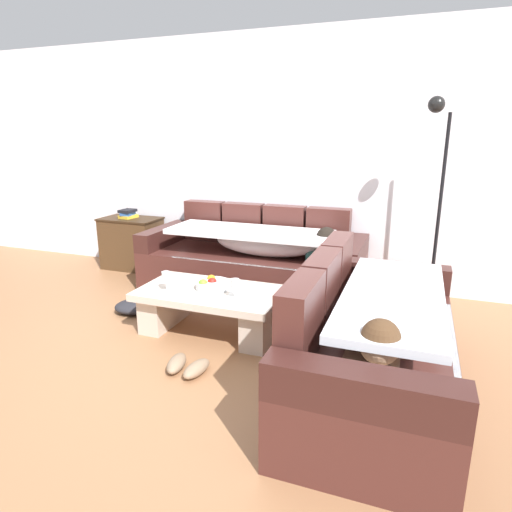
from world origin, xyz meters
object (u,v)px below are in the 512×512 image
object	(u,v)px
open_magazine	(245,296)
floor_lamp	(435,194)
coffee_table	(211,306)
pair_of_shoes	(186,366)
side_cabinet	(132,243)
crumpled_garment	(136,306)
book_stack_on_cabinet	(128,214)
fruit_bowl	(212,284)
wine_glass_near_left	(166,277)
couch_along_wall	(256,260)
couch_near_window	(374,343)
wine_glass_near_right	(235,285)

from	to	relation	value
open_magazine	floor_lamp	world-z (taller)	floor_lamp
coffee_table	pair_of_shoes	bearing A→B (deg)	-79.65
open_magazine	side_cabinet	distance (m)	2.51
coffee_table	open_magazine	bearing A→B (deg)	-7.88
coffee_table	floor_lamp	size ratio (longest dim) A/B	0.62
pair_of_shoes	crumpled_garment	size ratio (longest dim) A/B	0.84
coffee_table	open_magazine	size ratio (longest dim) A/B	4.29
book_stack_on_cabinet	pair_of_shoes	size ratio (longest dim) A/B	0.65
fruit_bowl	side_cabinet	xyz separation A→B (m)	(-1.76, 1.33, -0.10)
wine_glass_near_left	floor_lamp	size ratio (longest dim) A/B	0.09
couch_along_wall	crumpled_garment	distance (m)	1.33
couch_along_wall	couch_near_window	bearing A→B (deg)	-48.14
side_cabinet	floor_lamp	world-z (taller)	floor_lamp
wine_glass_near_left	open_magazine	xyz separation A→B (m)	(0.67, 0.10, -0.11)
coffee_table	floor_lamp	bearing A→B (deg)	33.82
coffee_table	wine_glass_near_left	world-z (taller)	wine_glass_near_left
wine_glass_near_right	floor_lamp	size ratio (longest dim) A/B	0.09
wine_glass_near_left	book_stack_on_cabinet	world-z (taller)	book_stack_on_cabinet
couch_along_wall	wine_glass_near_right	bearing A→B (deg)	-76.83
fruit_bowl	book_stack_on_cabinet	size ratio (longest dim) A/B	1.29
pair_of_shoes	book_stack_on_cabinet	bearing A→B (deg)	133.38
wine_glass_near_left	book_stack_on_cabinet	bearing A→B (deg)	134.01
crumpled_garment	floor_lamp	bearing A→B (deg)	21.33
book_stack_on_cabinet	crumpled_garment	bearing A→B (deg)	-52.80
coffee_table	side_cabinet	distance (m)	2.22
couch_near_window	open_magazine	bearing A→B (deg)	69.95
couch_near_window	book_stack_on_cabinet	xyz separation A→B (m)	(-3.16, 1.78, 0.36)
side_cabinet	book_stack_on_cabinet	world-z (taller)	book_stack_on_cabinet
book_stack_on_cabinet	coffee_table	bearing A→B (deg)	-37.18
coffee_table	fruit_bowl	world-z (taller)	fruit_bowl
couch_near_window	pair_of_shoes	xyz separation A→B (m)	(-1.26, -0.23, -0.29)
couch_near_window	open_magazine	size ratio (longest dim) A/B	7.13
couch_along_wall	book_stack_on_cabinet	size ratio (longest dim) A/B	10.72
floor_lamp	couch_along_wall	bearing A→B (deg)	-179.73
couch_along_wall	fruit_bowl	xyz separation A→B (m)	(0.02, -1.10, 0.09)
couch_along_wall	fruit_bowl	size ratio (longest dim) A/B	8.32
open_magazine	pair_of_shoes	distance (m)	0.73
couch_near_window	floor_lamp	size ratio (longest dim) A/B	1.02
coffee_table	side_cabinet	size ratio (longest dim) A/B	1.67
side_cabinet	pair_of_shoes	bearing A→B (deg)	-47.04
wine_glass_near_right	couch_along_wall	bearing A→B (deg)	103.17
wine_glass_near_left	open_magazine	size ratio (longest dim) A/B	0.59
side_cabinet	fruit_bowl	bearing A→B (deg)	-37.15
wine_glass_near_right	pair_of_shoes	bearing A→B (deg)	-106.06
open_magazine	pair_of_shoes	world-z (taller)	open_magazine
wine_glass_near_left	side_cabinet	world-z (taller)	side_cabinet
couch_along_wall	crumpled_garment	size ratio (longest dim) A/B	5.82
couch_along_wall	side_cabinet	bearing A→B (deg)	172.59
pair_of_shoes	crumpled_garment	distance (m)	1.27
open_magazine	book_stack_on_cabinet	xyz separation A→B (m)	(-2.11, 1.40, 0.31)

